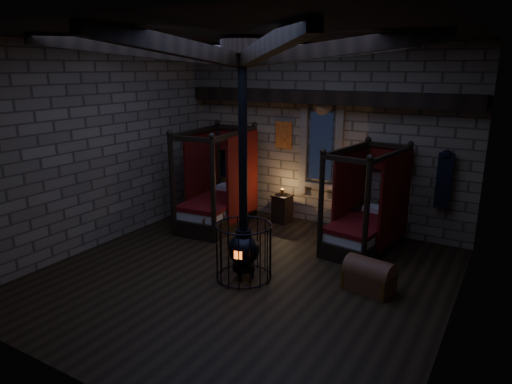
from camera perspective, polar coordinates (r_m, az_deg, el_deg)
The scene contains 8 objects.
room at distance 7.77m, azimuth -1.38°, elevation 15.54°, with size 7.02×7.02×4.29m.
bed_left at distance 11.09m, azimuth -4.72°, elevation -1.17°, with size 1.38×2.31×2.30m.
bed_right at distance 9.88m, azimuth 13.54°, elevation -3.94°, with size 1.35×2.16×2.12m.
trunk_left at distance 10.64m, azimuth -6.42°, elevation -3.44°, with size 1.08×0.92×0.68m.
trunk_right at distance 8.17m, azimuth 13.94°, elevation -10.16°, with size 0.88×0.64×0.59m.
nightstand_left at distance 11.23m, azimuth 3.29°, elevation -2.04°, with size 0.47×0.45×0.85m.
nightstand_right at distance 10.57m, azimuth 11.56°, elevation -3.41°, with size 0.52×0.50×0.79m.
stove at distance 8.21m, azimuth -1.56°, elevation -6.79°, with size 1.01×1.01×4.05m.
Camera 1 is at (4.12, -6.50, 3.73)m, focal length 32.00 mm.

